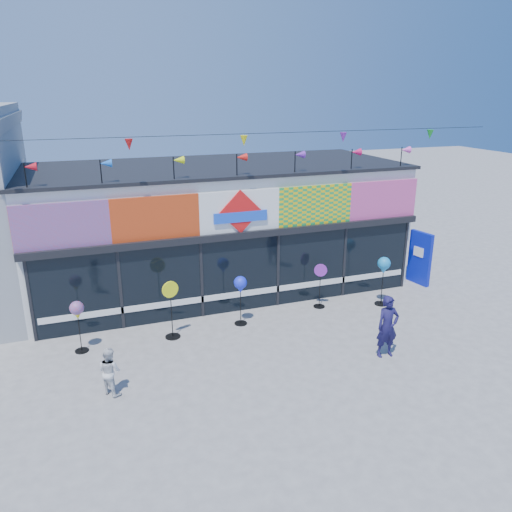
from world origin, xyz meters
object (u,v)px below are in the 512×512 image
child (110,371)px  spinner_1 (171,308)px  blue_sign (420,258)px  spinner_3 (320,285)px  spinner_4 (384,267)px  adult_man (388,327)px  spinner_0 (77,312)px  spinner_2 (240,286)px

child → spinner_1: bearing=-77.5°
blue_sign → child: bearing=-173.3°
spinner_3 → spinner_4: size_ratio=0.90×
blue_sign → spinner_3: 4.20m
spinner_4 → adult_man: adult_man is taller
spinner_0 → spinner_1: spinner_1 is taller
spinner_2 → adult_man: bearing=-45.7°
spinner_4 → child: 8.66m
spinner_4 → child: size_ratio=1.41×
blue_sign → spinner_1: 8.88m
spinner_2 → adult_man: adult_man is taller
blue_sign → spinner_2: (-6.81, -0.97, 0.24)m
spinner_1 → spinner_3: bearing=5.6°
spinner_1 → spinner_4: (6.58, -0.02, 0.39)m
blue_sign → spinner_2: size_ratio=1.26×
adult_man → child: (-6.66, 0.64, -0.25)m
spinner_3 → spinner_4: 2.04m
blue_sign → spinner_3: size_ratio=1.31×
adult_man → spinner_3: bearing=96.8°
spinner_0 → spinner_3: (7.02, 0.43, -0.37)m
spinner_4 → spinner_0: bearing=179.7°
child → spinner_3: bearing=-106.0°
child → spinner_2: bearing=-96.6°
spinner_1 → blue_sign: bearing=7.2°
spinner_3 → spinner_4: (1.91, -0.48, 0.51)m
blue_sign → spinner_4: (-2.23, -1.14, 0.32)m
spinner_2 → spinner_3: size_ratio=1.04×
blue_sign → spinner_1: blue_sign is taller
spinner_1 → spinner_3: size_ratio=1.16×
spinner_2 → spinner_4: bearing=-2.2°
spinner_3 → spinner_0: bearing=-176.5°
spinner_1 → spinner_3: 4.69m
adult_man → child: adult_man is taller
spinner_1 → adult_man: spinner_1 is taller
blue_sign → spinner_0: 11.22m
spinner_1 → spinner_2: spinner_1 is taller
spinner_2 → spinner_3: 2.72m
blue_sign → spinner_1: (-8.81, -1.12, -0.06)m
spinner_0 → blue_sign: bearing=5.6°
blue_sign → adult_man: 5.55m
spinner_2 → child: bearing=-148.4°
spinner_4 → adult_man: size_ratio=0.97×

